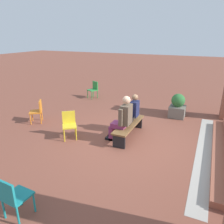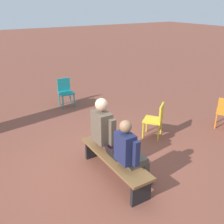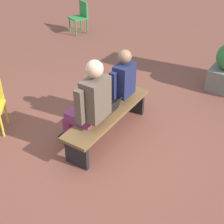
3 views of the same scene
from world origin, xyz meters
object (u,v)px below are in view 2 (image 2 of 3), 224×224
(plastic_chair_far_left, at_px, (156,118))
(plastic_chair_mid_courtyard, at_px, (65,90))
(bench, at_px, (114,160))
(person_adult, at_px, (107,132))
(laptop, at_px, (114,154))
(person_student, at_px, (130,152))

(plastic_chair_far_left, xyz_separation_m, plastic_chair_mid_courtyard, (3.10, 1.02, 0.00))
(bench, bearing_deg, person_adult, -11.09)
(bench, distance_m, laptop, 0.15)
(laptop, bearing_deg, plastic_chair_far_left, -63.68)
(person_adult, bearing_deg, person_student, 179.42)
(person_adult, xyz_separation_m, plastic_chair_mid_courtyard, (3.55, -0.59, -0.28))
(bench, bearing_deg, laptop, 135.70)
(person_student, relative_size, plastic_chair_mid_courtyard, 1.56)
(plastic_chair_mid_courtyard, bearing_deg, person_student, 172.12)
(bench, xyz_separation_m, plastic_chair_far_left, (0.82, -1.68, 0.13))
(person_adult, relative_size, plastic_chair_far_left, 1.72)
(laptop, bearing_deg, bench, -44.30)
(bench, distance_m, person_adult, 0.55)
(laptop, height_order, plastic_chair_far_left, plastic_chair_far_left)
(person_adult, height_order, plastic_chair_mid_courtyard, person_adult)
(person_adult, bearing_deg, plastic_chair_mid_courtyard, -9.41)
(person_adult, relative_size, plastic_chair_mid_courtyard, 1.72)
(plastic_chair_mid_courtyard, bearing_deg, laptop, 170.29)
(person_student, distance_m, person_adult, 0.76)
(person_student, distance_m, plastic_chair_mid_courtyard, 4.35)
(person_student, xyz_separation_m, person_adult, (0.76, -0.01, 0.05))
(bench, bearing_deg, person_student, -170.36)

